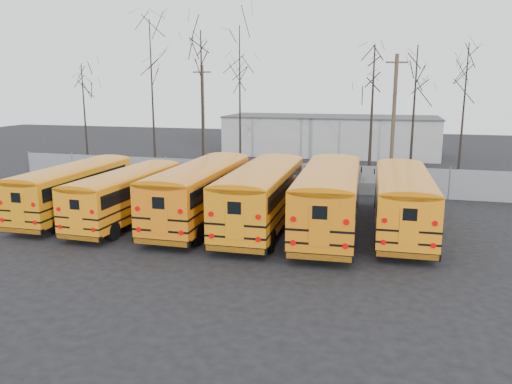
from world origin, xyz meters
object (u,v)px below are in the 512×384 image
(bus_b, at_px, (128,191))
(bus_e, at_px, (329,193))
(bus_d, at_px, (263,191))
(utility_pole_left, at_px, (203,117))
(utility_pole_right, at_px, (394,115))
(bus_c, at_px, (201,188))
(bus_a, at_px, (75,185))
(bus_f, at_px, (403,196))

(bus_b, bearing_deg, bus_e, 5.95)
(bus_e, bearing_deg, bus_d, 178.29)
(utility_pole_left, relative_size, utility_pole_right, 0.93)
(bus_c, relative_size, bus_d, 0.99)
(bus_d, bearing_deg, bus_e, -0.25)
(bus_b, distance_m, utility_pole_left, 18.02)
(bus_b, relative_size, utility_pole_left, 1.15)
(bus_a, xyz_separation_m, utility_pole_right, (17.31, 17.09, 3.22))
(bus_d, bearing_deg, bus_a, -179.30)
(bus_b, height_order, bus_f, bus_f)
(bus_d, bearing_deg, utility_pole_right, 67.83)
(utility_pole_left, bearing_deg, bus_e, -56.26)
(bus_d, xyz_separation_m, bus_f, (6.98, 0.91, -0.09))
(bus_c, xyz_separation_m, utility_pole_right, (9.87, 16.69, 3.04))
(utility_pole_right, bearing_deg, bus_f, -104.98)
(utility_pole_left, height_order, utility_pole_right, utility_pole_right)
(bus_d, height_order, bus_f, bus_d)
(utility_pole_right, bearing_deg, bus_b, -145.08)
(bus_f, height_order, utility_pole_right, utility_pole_right)
(bus_d, bearing_deg, utility_pole_left, 118.62)
(bus_a, bearing_deg, bus_c, 2.32)
(bus_c, bearing_deg, bus_e, -0.39)
(bus_c, relative_size, utility_pole_right, 1.22)
(bus_e, height_order, utility_pole_left, utility_pole_left)
(utility_pole_left, bearing_deg, bus_b, -86.59)
(bus_e, height_order, utility_pole_right, utility_pole_right)
(bus_c, bearing_deg, utility_pole_right, 59.08)
(bus_b, distance_m, bus_e, 10.77)
(bus_c, height_order, bus_e, bus_e)
(bus_a, xyz_separation_m, bus_b, (3.53, -0.42, -0.06))
(bus_d, relative_size, utility_pole_left, 1.33)
(bus_e, distance_m, utility_pole_right, 17.23)
(bus_e, bearing_deg, utility_pole_right, 77.13)
(bus_d, bearing_deg, bus_f, 6.31)
(bus_a, bearing_deg, bus_e, 0.83)
(utility_pole_right, bearing_deg, bus_e, -117.18)
(bus_f, relative_size, utility_pole_right, 1.18)
(bus_b, relative_size, bus_c, 0.88)
(bus_e, xyz_separation_m, utility_pole_left, (-13.05, 16.83, 2.64))
(bus_a, height_order, bus_e, bus_e)
(bus_d, xyz_separation_m, bus_e, (3.42, 0.05, 0.05))
(utility_pole_left, xyz_separation_m, utility_pole_right, (16.09, -0.13, 0.34))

